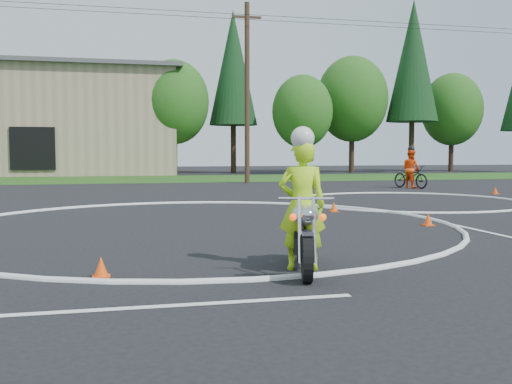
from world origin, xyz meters
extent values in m
plane|color=black|center=(0.00, 0.00, 0.00)|extent=(120.00, 120.00, 0.00)
cube|color=#1E4714|center=(0.00, 27.00, 0.01)|extent=(120.00, 10.00, 0.02)
torus|color=silver|center=(0.00, 3.00, 0.01)|extent=(12.12, 12.12, 0.12)
torus|color=silver|center=(8.00, 8.00, 0.01)|extent=(8.10, 8.10, 0.10)
cylinder|color=black|center=(0.71, -3.21, 0.32)|extent=(0.29, 0.66, 0.65)
cylinder|color=black|center=(1.09, -1.74, 0.32)|extent=(0.29, 0.66, 0.65)
cube|color=black|center=(0.91, -2.43, 0.43)|extent=(0.44, 0.65, 0.32)
ellipsoid|color=#B8B9BD|center=(0.86, -2.64, 0.84)|extent=(0.55, 0.77, 0.30)
cube|color=black|center=(0.99, -2.11, 0.80)|extent=(0.43, 0.70, 0.11)
cylinder|color=white|center=(0.64, -3.10, 0.70)|extent=(0.14, 0.39, 0.87)
cylinder|color=silver|center=(0.83, -3.15, 0.70)|extent=(0.14, 0.39, 0.87)
cube|color=white|center=(0.71, -3.23, 0.67)|extent=(0.21, 0.27, 0.05)
cylinder|color=white|center=(0.78, -2.95, 1.10)|extent=(0.74, 0.23, 0.04)
sphere|color=silver|center=(0.69, -3.32, 0.92)|extent=(0.19, 0.19, 0.19)
sphere|color=#F5480C|center=(0.50, -3.25, 0.89)|extent=(0.10, 0.10, 0.10)
sphere|color=#FF4F0C|center=(0.88, -3.35, 0.89)|extent=(0.10, 0.10, 0.10)
cylinder|color=#BABAC0|center=(1.19, -2.05, 0.32)|extent=(0.30, 0.86, 0.09)
imported|color=#B2EF19|center=(0.90, -2.38, 0.96)|extent=(0.79, 0.62, 1.92)
sphere|color=silver|center=(0.89, -2.43, 1.94)|extent=(0.35, 0.35, 0.35)
imported|color=black|center=(11.82, 14.88, 0.56)|extent=(1.36, 2.25, 1.12)
imported|color=#FF4B0D|center=(11.82, 14.88, 0.93)|extent=(0.95, 1.08, 1.86)
sphere|color=black|center=(11.82, 14.88, 1.89)|extent=(0.32, 0.32, 0.32)
cone|color=#FF4D0D|center=(4.27, 5.27, 0.15)|extent=(0.22, 0.22, 0.30)
cube|color=#FF4D0D|center=(4.27, 5.27, 0.01)|extent=(0.24, 0.24, 0.03)
cone|color=#FF4D0D|center=(-1.98, -2.32, 0.15)|extent=(0.22, 0.22, 0.30)
cube|color=#FF4D0D|center=(-1.98, -2.32, 0.01)|extent=(0.24, 0.24, 0.03)
cone|color=#FF4D0D|center=(13.36, 10.50, 0.15)|extent=(0.22, 0.22, 0.30)
cube|color=#FF4D0D|center=(13.36, 10.50, 0.01)|extent=(0.24, 0.24, 0.03)
cone|color=#FF4D0D|center=(5.33, 1.79, 0.15)|extent=(0.22, 0.22, 0.30)
cube|color=#FF4D0D|center=(5.33, 1.79, 0.01)|extent=(0.24, 0.24, 0.03)
cube|color=black|center=(-8.00, 31.90, 2.00)|extent=(3.00, 0.16, 3.00)
cylinder|color=#382619|center=(2.00, 34.00, 1.62)|extent=(0.44, 0.44, 3.24)
ellipsoid|color=#1E5116|center=(2.00, 34.00, 5.58)|extent=(5.40, 5.40, 6.48)
cylinder|color=#382619|center=(7.00, 36.00, 1.98)|extent=(0.44, 0.44, 3.96)
cone|color=black|center=(7.00, 36.00, 8.63)|extent=(3.96, 3.96, 9.35)
cylinder|color=#382619|center=(12.00, 33.00, 1.44)|extent=(0.44, 0.44, 2.88)
ellipsoid|color=#1E5116|center=(12.00, 33.00, 4.96)|extent=(4.80, 4.80, 5.76)
cylinder|color=#382619|center=(17.00, 35.00, 1.80)|extent=(0.44, 0.44, 3.60)
ellipsoid|color=#1E5116|center=(17.00, 35.00, 6.20)|extent=(6.00, 6.00, 7.20)
cylinder|color=#382619|center=(22.00, 34.00, 2.16)|extent=(0.44, 0.44, 4.32)
cone|color=black|center=(22.00, 34.00, 9.42)|extent=(4.32, 4.32, 10.20)
cylinder|color=#382619|center=(27.00, 36.00, 1.62)|extent=(0.44, 0.44, 3.24)
ellipsoid|color=#1E5116|center=(27.00, 36.00, 5.58)|extent=(5.40, 5.40, 6.48)
cylinder|color=#382619|center=(-2.00, 35.00, 1.44)|extent=(0.44, 0.44, 2.88)
ellipsoid|color=#1E5116|center=(-2.00, 35.00, 4.96)|extent=(4.80, 4.80, 5.76)
cylinder|color=#473321|center=(5.00, 21.00, 5.00)|extent=(0.28, 0.28, 10.00)
cube|color=#473321|center=(5.00, 21.00, 9.20)|extent=(1.60, 0.12, 0.12)
cylinder|color=black|center=(-5.00, 20.45, 9.20)|extent=(20.00, 0.02, 0.02)
cylinder|color=black|center=(-5.00, 21.55, 9.20)|extent=(20.00, 0.02, 0.02)
cylinder|color=black|center=(15.00, 20.45, 9.20)|extent=(20.00, 0.02, 0.02)
cylinder|color=black|center=(15.00, 21.55, 9.20)|extent=(20.00, 0.02, 0.02)
camera|label=1|loc=(-1.61, -10.38, 1.74)|focal=40.00mm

